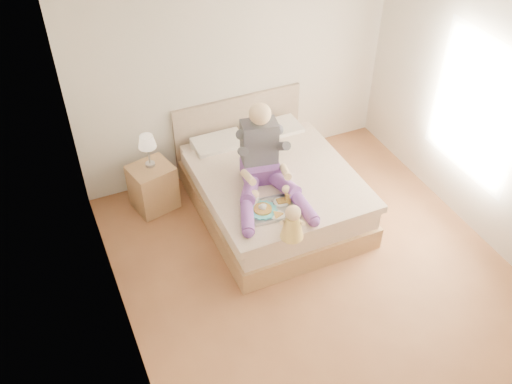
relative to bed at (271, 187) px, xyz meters
name	(u,v)px	position (x,y,z in m)	size (l,w,h in m)	color
room	(330,153)	(0.08, -1.08, 1.19)	(4.02, 4.22, 2.71)	brown
bed	(271,187)	(0.00, 0.00, 0.00)	(1.70, 2.18, 1.00)	olive
nightstand	(153,187)	(-1.27, 0.60, -0.03)	(0.56, 0.52, 0.58)	olive
lamp	(147,143)	(-1.26, 0.63, 0.58)	(0.20, 0.20, 0.42)	#A9AAB0
adult	(264,164)	(-0.21, -0.25, 0.58)	(0.82, 1.22, 0.97)	#613584
tray	(272,208)	(-0.30, -0.67, 0.32)	(0.53, 0.44, 0.14)	#A9AAB0
baby	(292,224)	(-0.28, -1.10, 0.45)	(0.30, 0.35, 0.39)	#E9BE49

